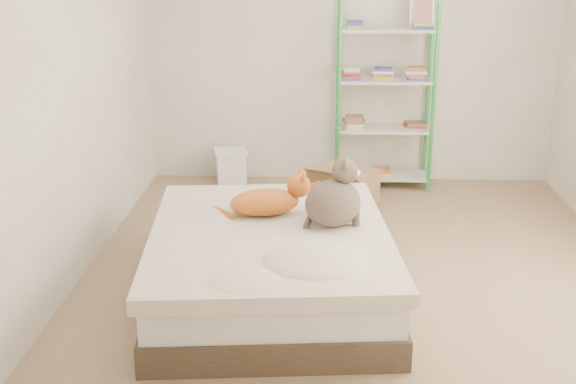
# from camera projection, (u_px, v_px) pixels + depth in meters

# --- Properties ---
(room) EXTENTS (3.81, 4.21, 2.61)m
(room) POSITION_uv_depth(u_px,v_px,m) (365.00, 84.00, 4.66)
(room) COLOR #967258
(room) RESTS_ON ground
(bed) EXTENTS (1.64, 1.97, 0.47)m
(bed) POSITION_uv_depth(u_px,v_px,m) (270.00, 265.00, 4.56)
(bed) COLOR #4D3B2F
(bed) RESTS_ON ground
(orange_cat) EXTENTS (0.60, 0.42, 0.22)m
(orange_cat) POSITION_uv_depth(u_px,v_px,m) (265.00, 199.00, 4.71)
(orange_cat) COLOR orange
(orange_cat) RESTS_ON bed
(grey_cat) EXTENTS (0.48, 0.44, 0.44)m
(grey_cat) POSITION_uv_depth(u_px,v_px,m) (333.00, 193.00, 4.48)
(grey_cat) COLOR #675D4E
(grey_cat) RESTS_ON bed
(shelf_unit) EXTENTS (0.88, 0.36, 1.74)m
(shelf_unit) POSITION_uv_depth(u_px,v_px,m) (385.00, 95.00, 6.56)
(shelf_unit) COLOR green
(shelf_unit) RESTS_ON ground
(cardboard_box) EXTENTS (0.63, 0.66, 0.41)m
(cardboard_box) POSITION_uv_depth(u_px,v_px,m) (343.00, 189.00, 6.17)
(cardboard_box) COLOR #9C7749
(cardboard_box) RESTS_ON ground
(white_bin) EXTENTS (0.35, 0.32, 0.34)m
(white_bin) POSITION_uv_depth(u_px,v_px,m) (231.00, 167.00, 6.82)
(white_bin) COLOR white
(white_bin) RESTS_ON ground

